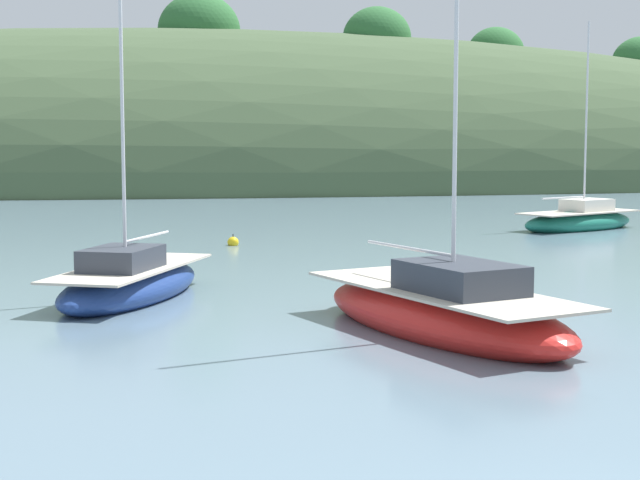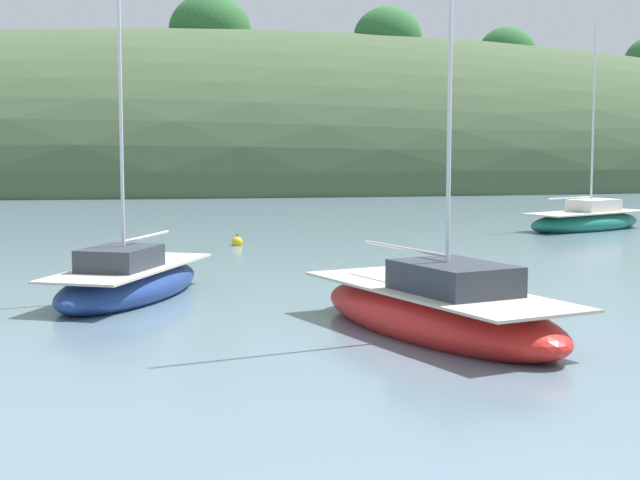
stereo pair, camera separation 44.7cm
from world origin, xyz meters
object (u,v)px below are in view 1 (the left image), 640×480
at_px(sailboat_orange_cutter, 443,311).
at_px(mooring_buoy_channel, 233,242).
at_px(sailboat_grey_yawl, 130,283).
at_px(sailboat_yellow_far, 580,220).

relative_size(sailboat_orange_cutter, mooring_buoy_channel, 19.77).
height_order(sailboat_orange_cutter, sailboat_grey_yawl, sailboat_orange_cutter).
xyz_separation_m(sailboat_orange_cutter, mooring_buoy_channel, (-2.93, 18.22, -0.34)).
relative_size(sailboat_grey_yawl, mooring_buoy_channel, 16.28).
relative_size(sailboat_yellow_far, sailboat_grey_yawl, 1.10).
height_order(sailboat_yellow_far, sailboat_orange_cutter, sailboat_orange_cutter).
xyz_separation_m(sailboat_orange_cutter, sailboat_grey_yawl, (-6.63, 5.75, -0.05)).
distance_m(sailboat_yellow_far, sailboat_orange_cutter, 26.08).
bearing_deg(mooring_buoy_channel, sailboat_yellow_far, 14.58).
distance_m(sailboat_orange_cutter, mooring_buoy_channel, 18.46).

